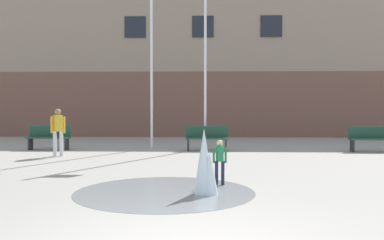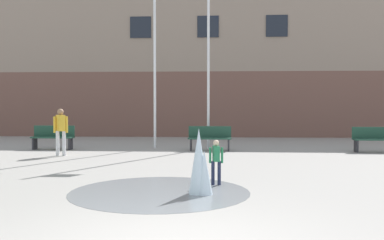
% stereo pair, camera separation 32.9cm
% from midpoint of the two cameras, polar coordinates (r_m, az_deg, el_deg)
% --- Properties ---
extents(library_building, '(36.00, 6.05, 7.58)m').
position_cam_midpoint_polar(library_building, '(26.32, 2.58, 6.57)').
color(library_building, brown).
rests_on(library_building, ground).
extents(splash_fountain, '(3.63, 3.63, 1.30)m').
position_cam_midpoint_polar(splash_fountain, '(8.91, 0.82, -6.57)').
color(splash_fountain, gray).
rests_on(splash_fountain, ground).
extents(park_bench_center, '(1.60, 0.44, 0.91)m').
position_cam_midpoint_polar(park_bench_center, '(18.01, -16.73, -2.07)').
color(park_bench_center, '#28282D').
rests_on(park_bench_center, ground).
extents(park_bench_near_trashcan, '(1.60, 0.44, 0.91)m').
position_cam_midpoint_polar(park_bench_near_trashcan, '(16.78, 2.83, -2.28)').
color(park_bench_near_trashcan, '#28282D').
rests_on(park_bench_near_trashcan, ground).
extents(park_bench_far_right, '(1.60, 0.44, 0.91)m').
position_cam_midpoint_polar(park_bench_far_right, '(17.64, 22.76, -2.23)').
color(park_bench_far_right, '#28282D').
rests_on(park_bench_far_right, ground).
extents(adult_in_red, '(0.50, 0.39, 1.59)m').
position_cam_midpoint_polar(adult_in_red, '(15.72, -15.77, -1.01)').
color(adult_in_red, silver).
rests_on(adult_in_red, ground).
extents(child_running, '(0.31, 0.23, 0.99)m').
position_cam_midpoint_polar(child_running, '(9.82, 4.04, -4.91)').
color(child_running, '#1E233D').
rests_on(child_running, ground).
extents(flagpole_left, '(0.80, 0.10, 7.95)m').
position_cam_midpoint_polar(flagpole_left, '(17.85, -4.14, 10.02)').
color(flagpole_left, silver).
rests_on(flagpole_left, ground).
extents(flagpole_right, '(0.80, 0.10, 7.97)m').
position_cam_midpoint_polar(flagpole_right, '(17.69, 2.73, 10.12)').
color(flagpole_right, silver).
rests_on(flagpole_right, ground).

